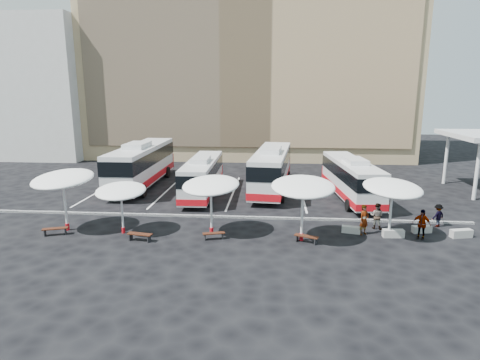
# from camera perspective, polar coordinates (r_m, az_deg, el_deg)

# --- Properties ---
(ground) EXTENTS (120.00, 120.00, 0.00)m
(ground) POSITION_cam_1_polar(r_m,az_deg,el_deg) (27.99, -2.56, -5.69)
(ground) COLOR black
(ground) RESTS_ON ground
(sandstone_building) EXTENTS (42.00, 18.25, 29.60)m
(sandstone_building) POSITION_cam_1_polar(r_m,az_deg,el_deg) (58.48, 1.42, 16.29)
(sandstone_building) COLOR tan
(sandstone_building) RESTS_ON ground
(apartment_block) EXTENTS (14.00, 14.00, 18.00)m
(apartment_block) POSITION_cam_1_polar(r_m,az_deg,el_deg) (62.81, -25.85, 11.51)
(apartment_block) COLOR beige
(apartment_block) RESTS_ON ground
(curb_divider) EXTENTS (34.00, 0.25, 0.15)m
(curb_divider) POSITION_cam_1_polar(r_m,az_deg,el_deg) (28.44, -2.43, -5.23)
(curb_divider) COLOR black
(curb_divider) RESTS_ON ground
(bay_lines) EXTENTS (24.15, 12.00, 0.01)m
(bay_lines) POSITION_cam_1_polar(r_m,az_deg,el_deg) (35.63, -0.94, -1.69)
(bay_lines) COLOR white
(bay_lines) RESTS_ON ground
(bus_0) EXTENTS (3.20, 13.29, 4.21)m
(bus_0) POSITION_cam_1_polar(r_m,az_deg,el_deg) (38.73, -13.76, 2.34)
(bus_0) COLOR silver
(bus_0) RESTS_ON ground
(bus_1) EXTENTS (2.64, 10.75, 3.40)m
(bus_1) POSITION_cam_1_polar(r_m,az_deg,el_deg) (34.45, -5.35, 0.72)
(bus_1) COLOR silver
(bus_1) RESTS_ON ground
(bus_2) EXTENTS (3.81, 12.77, 3.99)m
(bus_2) POSITION_cam_1_polar(r_m,az_deg,el_deg) (36.10, 4.52, 1.76)
(bus_2) COLOR silver
(bus_2) RESTS_ON ground
(bus_3) EXTENTS (3.40, 11.27, 3.52)m
(bus_3) POSITION_cam_1_polar(r_m,az_deg,el_deg) (34.33, 15.48, 0.38)
(bus_3) COLOR silver
(bus_3) RESTS_ON ground
(sunshade_0) EXTENTS (4.67, 4.70, 3.95)m
(sunshade_0) POSITION_cam_1_polar(r_m,az_deg,el_deg) (27.42, -23.90, 0.11)
(sunshade_0) COLOR silver
(sunshade_0) RESTS_ON ground
(sunshade_1) EXTENTS (3.40, 3.43, 3.22)m
(sunshade_1) POSITION_cam_1_polar(r_m,az_deg,el_deg) (25.75, -16.59, -1.51)
(sunshade_1) COLOR silver
(sunshade_1) RESTS_ON ground
(sunshade_2) EXTENTS (4.34, 4.38, 3.67)m
(sunshade_2) POSITION_cam_1_polar(r_m,az_deg,el_deg) (24.51, -4.17, -0.78)
(sunshade_2) COLOR silver
(sunshade_2) RESTS_ON ground
(sunshade_3) EXTENTS (3.72, 3.77, 3.89)m
(sunshade_3) POSITION_cam_1_polar(r_m,az_deg,el_deg) (23.58, 8.95, -0.96)
(sunshade_3) COLOR silver
(sunshade_3) RESTS_ON ground
(sunshade_4) EXTENTS (4.41, 4.43, 3.63)m
(sunshade_4) POSITION_cam_1_polar(r_m,az_deg,el_deg) (25.55, 20.88, -1.11)
(sunshade_4) COLOR silver
(sunshade_4) RESTS_ON ground
(wood_bench_0) EXTENTS (1.53, 0.86, 0.45)m
(wood_bench_0) POSITION_cam_1_polar(r_m,az_deg,el_deg) (27.51, -24.80, -6.43)
(wood_bench_0) COLOR black
(wood_bench_0) RESTS_ON ground
(wood_bench_1) EXTENTS (1.56, 0.67, 0.46)m
(wood_bench_1) POSITION_cam_1_polar(r_m,az_deg,el_deg) (24.79, -14.07, -7.63)
(wood_bench_1) COLOR black
(wood_bench_1) RESTS_ON ground
(wood_bench_2) EXTENTS (1.38, 0.72, 0.41)m
(wood_bench_2) POSITION_cam_1_polar(r_m,az_deg,el_deg) (24.39, -3.75, -7.72)
(wood_bench_2) COLOR black
(wood_bench_2) RESTS_ON ground
(wood_bench_3) EXTENTS (1.45, 0.89, 0.43)m
(wood_bench_3) POSITION_cam_1_polar(r_m,az_deg,el_deg) (24.12, 9.41, -8.05)
(wood_bench_3) COLOR black
(wood_bench_3) RESTS_ON ground
(conc_bench_0) EXTENTS (1.19, 0.63, 0.43)m
(conc_bench_0) POSITION_cam_1_polar(r_m,az_deg,el_deg) (26.36, 15.51, -6.83)
(conc_bench_0) COLOR #979791
(conc_bench_0) RESTS_ON ground
(conc_bench_1) EXTENTS (1.29, 0.49, 0.47)m
(conc_bench_1) POSITION_cam_1_polar(r_m,az_deg,el_deg) (26.43, 20.96, -7.10)
(conc_bench_1) COLOR #979791
(conc_bench_1) RESTS_ON ground
(conc_bench_2) EXTENTS (1.25, 0.63, 0.45)m
(conc_bench_2) POSITION_cam_1_polar(r_m,az_deg,el_deg) (27.93, 24.42, -6.40)
(conc_bench_2) COLOR #979791
(conc_bench_2) RESTS_ON ground
(conc_bench_3) EXTENTS (1.38, 0.73, 0.49)m
(conc_bench_3) POSITION_cam_1_polar(r_m,az_deg,el_deg) (28.14, 28.94, -6.67)
(conc_bench_3) COLOR #979791
(conc_bench_3) RESTS_ON ground
(passenger_0) EXTENTS (0.83, 0.76, 1.90)m
(passenger_0) POSITION_cam_1_polar(r_m,az_deg,el_deg) (26.09, 17.24, -5.44)
(passenger_0) COLOR black
(passenger_0) RESTS_ON ground
(passenger_1) EXTENTS (1.03, 0.94, 1.72)m
(passenger_1) POSITION_cam_1_polar(r_m,az_deg,el_deg) (27.42, 18.91, -4.88)
(passenger_1) COLOR black
(passenger_1) RESTS_ON ground
(passenger_2) EXTENTS (1.15, 0.99, 1.85)m
(passenger_2) POSITION_cam_1_polar(r_m,az_deg,el_deg) (26.56, 24.41, -5.74)
(passenger_2) COLOR black
(passenger_2) RESTS_ON ground
(passenger_3) EXTENTS (1.13, 0.97, 1.52)m
(passenger_3) POSITION_cam_1_polar(r_m,az_deg,el_deg) (29.42, 26.29, -4.55)
(passenger_3) COLOR black
(passenger_3) RESTS_ON ground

